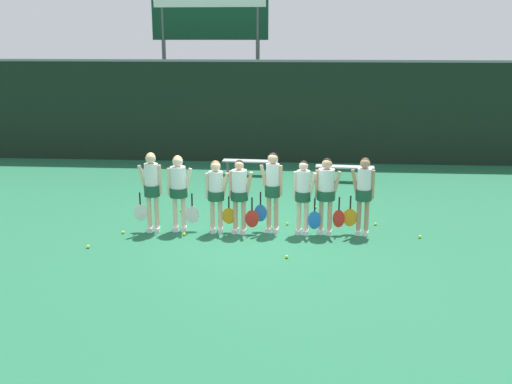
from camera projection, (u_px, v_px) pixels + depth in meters
name	position (u px, v px, depth m)	size (l,w,h in m)	color
ground_plane	(255.00, 232.00, 13.18)	(140.00, 140.00, 0.00)	#216642
fence_windscreen	(272.00, 112.00, 20.03)	(60.00, 0.08, 3.43)	black
scoreboard	(210.00, 33.00, 21.19)	(4.13, 0.15, 5.43)	#515156
bench_courtside	(345.00, 168.00, 17.67)	(1.74, 0.49, 0.46)	#B2B2B7
bench_far	(250.00, 163.00, 18.48)	(1.72, 0.45, 0.46)	#B2B2B7
player_0	(151.00, 185.00, 12.99)	(0.63, 0.34, 1.76)	beige
player_1	(179.00, 186.00, 13.05)	(0.68, 0.39, 1.69)	beige
player_2	(216.00, 190.00, 12.96)	(0.65, 0.36, 1.60)	beige
player_3	(240.00, 191.00, 12.90)	(0.65, 0.38, 1.62)	tan
player_4	(272.00, 185.00, 12.97)	(0.61, 0.33, 1.77)	tan
player_5	(303.00, 192.00, 12.85)	(0.61, 0.34, 1.62)	beige
player_6	(326.00, 189.00, 12.84)	(0.65, 0.40, 1.68)	tan
player_7	(363.00, 190.00, 12.79)	(0.64, 0.35, 1.70)	tan
tennis_ball_0	(287.00, 224.00, 13.65)	(0.06, 0.06, 0.06)	#CCE033
tennis_ball_1	(123.00, 232.00, 13.05)	(0.07, 0.07, 0.07)	#CCE033
tennis_ball_2	(376.00, 224.00, 13.63)	(0.07, 0.07, 0.07)	#CCE033
tennis_ball_3	(420.00, 237.00, 12.76)	(0.07, 0.07, 0.07)	#CCE033
tennis_ball_4	(184.00, 234.00, 12.93)	(0.07, 0.07, 0.07)	#CCE033
tennis_ball_5	(287.00, 257.00, 11.61)	(0.07, 0.07, 0.07)	#CCE033
tennis_ball_6	(88.00, 247.00, 12.16)	(0.07, 0.07, 0.07)	#CCE033
tennis_ball_7	(181.00, 210.00, 14.71)	(0.07, 0.07, 0.07)	#CCE033
tennis_ball_8	(316.00, 207.00, 14.99)	(0.06, 0.06, 0.06)	#CCE033
tennis_ball_9	(275.00, 206.00, 15.03)	(0.07, 0.07, 0.07)	#CCE033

